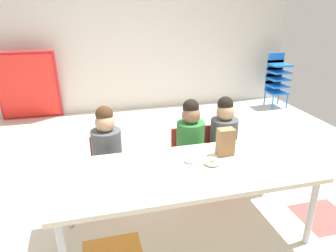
{
  "coord_description": "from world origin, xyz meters",
  "views": [
    {
      "loc": [
        -0.51,
        -2.72,
        1.73
      ],
      "look_at": [
        0.06,
        -0.55,
        0.84
      ],
      "focal_mm": 33.58,
      "sensor_mm": 36.0,
      "label": 1
    }
  ],
  "objects_px": {
    "craft_table": "(186,174)",
    "paper_plate_near_edge": "(190,162)",
    "seated_child_near_camera": "(107,146)",
    "paper_bag_brown": "(226,142)",
    "donut_powdered_loose": "(212,162)",
    "seated_child_far_right": "(223,134)",
    "donut_powdered_on_plate": "(190,160)",
    "folded_activity_table": "(28,86)",
    "seated_child_middle_seat": "(190,137)",
    "kid_chair_blue_stack": "(277,77)"
  },
  "relations": [
    {
      "from": "folded_activity_table",
      "to": "donut_powdered_on_plate",
      "type": "bearing_deg",
      "value": -62.37
    },
    {
      "from": "seated_child_middle_seat",
      "to": "donut_powdered_loose",
      "type": "xyz_separation_m",
      "value": [
        -0.03,
        -0.59,
        0.05
      ]
    },
    {
      "from": "craft_table",
      "to": "donut_powdered_loose",
      "type": "bearing_deg",
      "value": 5.64
    },
    {
      "from": "kid_chair_blue_stack",
      "to": "paper_bag_brown",
      "type": "relative_size",
      "value": 4.18
    },
    {
      "from": "seated_child_near_camera",
      "to": "paper_plate_near_edge",
      "type": "xyz_separation_m",
      "value": [
        0.59,
        -0.53,
        0.04
      ]
    },
    {
      "from": "seated_child_near_camera",
      "to": "seated_child_middle_seat",
      "type": "xyz_separation_m",
      "value": [
        0.77,
        0.0,
        0.0
      ]
    },
    {
      "from": "folded_activity_table",
      "to": "paper_bag_brown",
      "type": "distance_m",
      "value": 3.52
    },
    {
      "from": "kid_chair_blue_stack",
      "to": "donut_powdered_loose",
      "type": "relative_size",
      "value": 7.34
    },
    {
      "from": "kid_chair_blue_stack",
      "to": "donut_powdered_loose",
      "type": "bearing_deg",
      "value": -130.2
    },
    {
      "from": "craft_table",
      "to": "paper_plate_near_edge",
      "type": "height_order",
      "value": "paper_plate_near_edge"
    },
    {
      "from": "craft_table",
      "to": "folded_activity_table",
      "type": "relative_size",
      "value": 1.76
    },
    {
      "from": "craft_table",
      "to": "kid_chair_blue_stack",
      "type": "bearing_deg",
      "value": 47.54
    },
    {
      "from": "seated_child_near_camera",
      "to": "paper_bag_brown",
      "type": "bearing_deg",
      "value": -27.46
    },
    {
      "from": "craft_table",
      "to": "seated_child_near_camera",
      "type": "height_order",
      "value": "seated_child_near_camera"
    },
    {
      "from": "seated_child_far_right",
      "to": "donut_powdered_loose",
      "type": "xyz_separation_m",
      "value": [
        -0.36,
        -0.59,
        0.05
      ]
    },
    {
      "from": "seated_child_near_camera",
      "to": "paper_bag_brown",
      "type": "height_order",
      "value": "seated_child_near_camera"
    },
    {
      "from": "craft_table",
      "to": "seated_child_far_right",
      "type": "relative_size",
      "value": 2.09
    },
    {
      "from": "kid_chair_blue_stack",
      "to": "folded_activity_table",
      "type": "xyz_separation_m",
      "value": [
        -4.07,
        0.32,
        0.02
      ]
    },
    {
      "from": "craft_table",
      "to": "donut_powdered_loose",
      "type": "height_order",
      "value": "donut_powdered_loose"
    },
    {
      "from": "donut_powdered_on_plate",
      "to": "donut_powdered_loose",
      "type": "distance_m",
      "value": 0.16
    },
    {
      "from": "craft_table",
      "to": "seated_child_near_camera",
      "type": "bearing_deg",
      "value": 130.59
    },
    {
      "from": "craft_table",
      "to": "seated_child_middle_seat",
      "type": "bearing_deg",
      "value": 68.72
    },
    {
      "from": "paper_plate_near_edge",
      "to": "donut_powdered_loose",
      "type": "bearing_deg",
      "value": -24.07
    },
    {
      "from": "craft_table",
      "to": "seated_child_near_camera",
      "type": "relative_size",
      "value": 2.09
    },
    {
      "from": "folded_activity_table",
      "to": "paper_plate_near_edge",
      "type": "height_order",
      "value": "folded_activity_table"
    },
    {
      "from": "seated_child_far_right",
      "to": "donut_powdered_on_plate",
      "type": "relative_size",
      "value": 8.96
    },
    {
      "from": "seated_child_middle_seat",
      "to": "paper_bag_brown",
      "type": "height_order",
      "value": "seated_child_middle_seat"
    },
    {
      "from": "seated_child_near_camera",
      "to": "seated_child_middle_seat",
      "type": "bearing_deg",
      "value": 0.0
    },
    {
      "from": "paper_bag_brown",
      "to": "paper_plate_near_edge",
      "type": "distance_m",
      "value": 0.33
    },
    {
      "from": "paper_bag_brown",
      "to": "donut_powdered_loose",
      "type": "bearing_deg",
      "value": -142.14
    },
    {
      "from": "seated_child_far_right",
      "to": "donut_powdered_loose",
      "type": "height_order",
      "value": "seated_child_far_right"
    },
    {
      "from": "paper_plate_near_edge",
      "to": "craft_table",
      "type": "bearing_deg",
      "value": -126.31
    },
    {
      "from": "folded_activity_table",
      "to": "seated_child_near_camera",
      "type": "bearing_deg",
      "value": -68.34
    },
    {
      "from": "seated_child_far_right",
      "to": "folded_activity_table",
      "type": "relative_size",
      "value": 0.84
    },
    {
      "from": "seated_child_middle_seat",
      "to": "kid_chair_blue_stack",
      "type": "xyz_separation_m",
      "value": [
        2.31,
        2.17,
        -0.04
      ]
    },
    {
      "from": "folded_activity_table",
      "to": "donut_powdered_loose",
      "type": "relative_size",
      "value": 8.67
    },
    {
      "from": "craft_table",
      "to": "paper_plate_near_edge",
      "type": "xyz_separation_m",
      "value": [
        0.06,
        0.09,
        0.05
      ]
    },
    {
      "from": "donut_powdered_loose",
      "to": "seated_child_far_right",
      "type": "bearing_deg",
      "value": 58.61
    },
    {
      "from": "seated_child_middle_seat",
      "to": "paper_plate_near_edge",
      "type": "xyz_separation_m",
      "value": [
        -0.18,
        -0.53,
        0.04
      ]
    },
    {
      "from": "seated_child_near_camera",
      "to": "seated_child_far_right",
      "type": "height_order",
      "value": "same"
    },
    {
      "from": "seated_child_middle_seat",
      "to": "kid_chair_blue_stack",
      "type": "relative_size",
      "value": 1.0
    },
    {
      "from": "seated_child_middle_seat",
      "to": "paper_plate_near_edge",
      "type": "bearing_deg",
      "value": -108.39
    },
    {
      "from": "seated_child_far_right",
      "to": "kid_chair_blue_stack",
      "type": "height_order",
      "value": "seated_child_far_right"
    },
    {
      "from": "craft_table",
      "to": "donut_powdered_on_plate",
      "type": "xyz_separation_m",
      "value": [
        0.06,
        0.09,
        0.07
      ]
    },
    {
      "from": "seated_child_middle_seat",
      "to": "folded_activity_table",
      "type": "xyz_separation_m",
      "value": [
        -1.76,
        2.49,
        -0.02
      ]
    },
    {
      "from": "seated_child_middle_seat",
      "to": "seated_child_far_right",
      "type": "relative_size",
      "value": 1.0
    },
    {
      "from": "seated_child_far_right",
      "to": "donut_powdered_on_plate",
      "type": "height_order",
      "value": "seated_child_far_right"
    },
    {
      "from": "seated_child_near_camera",
      "to": "paper_plate_near_edge",
      "type": "bearing_deg",
      "value": -41.77
    },
    {
      "from": "seated_child_far_right",
      "to": "paper_bag_brown",
      "type": "xyz_separation_m",
      "value": [
        -0.2,
        -0.47,
        0.15
      ]
    },
    {
      "from": "donut_powdered_on_plate",
      "to": "donut_powdered_loose",
      "type": "xyz_separation_m",
      "value": [
        0.15,
        -0.07,
        -0.0
      ]
    }
  ]
}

